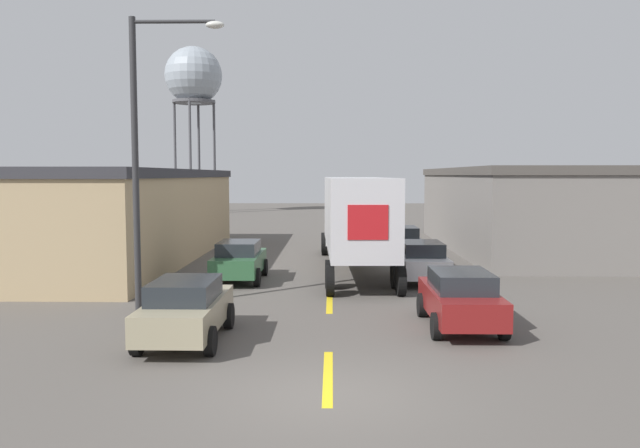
{
  "coord_description": "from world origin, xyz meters",
  "views": [
    {
      "loc": [
        0.08,
        -11.49,
        4.17
      ],
      "look_at": [
        -0.32,
        8.98,
        2.55
      ],
      "focal_mm": 35.0,
      "sensor_mm": 36.0,
      "label": 1
    }
  ],
  "objects_px": {
    "parked_car_left_near": "(186,309)",
    "water_tower": "(194,77)",
    "semi_truck": "(354,215)",
    "parked_car_left_far": "(239,260)",
    "street_lamp": "(145,143)",
    "parked_car_right_near": "(460,298)",
    "parked_car_right_far": "(401,241)",
    "parked_car_right_mid": "(422,261)"
  },
  "relations": [
    {
      "from": "parked_car_left_far",
      "to": "parked_car_left_near",
      "type": "bearing_deg",
      "value": -90.0
    },
    {
      "from": "parked_car_right_far",
      "to": "street_lamp",
      "type": "distance_m",
      "value": 16.06
    },
    {
      "from": "parked_car_right_far",
      "to": "parked_car_left_near",
      "type": "xyz_separation_m",
      "value": [
        -7.16,
        -16.02,
        0.0
      ]
    },
    {
      "from": "parked_car_right_near",
      "to": "parked_car_right_mid",
      "type": "height_order",
      "value": "same"
    },
    {
      "from": "semi_truck",
      "to": "parked_car_left_near",
      "type": "xyz_separation_m",
      "value": [
        -4.62,
        -12.02,
        -1.59
      ]
    },
    {
      "from": "semi_truck",
      "to": "parked_car_right_mid",
      "type": "relative_size",
      "value": 3.42
    },
    {
      "from": "parked_car_left_far",
      "to": "water_tower",
      "type": "distance_m",
      "value": 47.34
    },
    {
      "from": "parked_car_right_mid",
      "to": "water_tower",
      "type": "relative_size",
      "value": 0.23
    },
    {
      "from": "semi_truck",
      "to": "parked_car_left_near",
      "type": "height_order",
      "value": "semi_truck"
    },
    {
      "from": "water_tower",
      "to": "street_lamp",
      "type": "xyz_separation_m",
      "value": [
        9.37,
        -49.24,
        -9.55
      ]
    },
    {
      "from": "semi_truck",
      "to": "parked_car_right_far",
      "type": "height_order",
      "value": "semi_truck"
    },
    {
      "from": "parked_car_left_far",
      "to": "parked_car_left_near",
      "type": "xyz_separation_m",
      "value": [
        0.0,
        -8.96,
        0.0
      ]
    },
    {
      "from": "parked_car_right_mid",
      "to": "street_lamp",
      "type": "xyz_separation_m",
      "value": [
        -9.15,
        -5.37,
        4.3
      ]
    },
    {
      "from": "parked_car_left_near",
      "to": "water_tower",
      "type": "bearing_deg",
      "value": 102.15
    },
    {
      "from": "parked_car_left_near",
      "to": "parked_car_right_mid",
      "type": "relative_size",
      "value": 1.0
    },
    {
      "from": "semi_truck",
      "to": "parked_car_left_far",
      "type": "relative_size",
      "value": 3.42
    },
    {
      "from": "parked_car_left_near",
      "to": "parked_car_left_far",
      "type": "bearing_deg",
      "value": 90.0
    },
    {
      "from": "parked_car_right_far",
      "to": "street_lamp",
      "type": "height_order",
      "value": "street_lamp"
    },
    {
      "from": "parked_car_right_far",
      "to": "semi_truck",
      "type": "bearing_deg",
      "value": -122.33
    },
    {
      "from": "parked_car_right_mid",
      "to": "street_lamp",
      "type": "height_order",
      "value": "street_lamp"
    },
    {
      "from": "street_lamp",
      "to": "water_tower",
      "type": "bearing_deg",
      "value": 100.77
    },
    {
      "from": "parked_car_right_near",
      "to": "water_tower",
      "type": "height_order",
      "value": "water_tower"
    },
    {
      "from": "parked_car_left_near",
      "to": "water_tower",
      "type": "relative_size",
      "value": 0.23
    },
    {
      "from": "parked_car_right_far",
      "to": "parked_car_right_near",
      "type": "bearing_deg",
      "value": -90.0
    },
    {
      "from": "parked_car_right_far",
      "to": "parked_car_right_mid",
      "type": "height_order",
      "value": "same"
    },
    {
      "from": "parked_car_right_far",
      "to": "parked_car_right_mid",
      "type": "distance_m",
      "value": 7.12
    },
    {
      "from": "parked_car_left_near",
      "to": "street_lamp",
      "type": "distance_m",
      "value": 5.91
    },
    {
      "from": "parked_car_right_near",
      "to": "parked_car_left_near",
      "type": "xyz_separation_m",
      "value": [
        -7.16,
        -1.53,
        0.0
      ]
    },
    {
      "from": "parked_car_right_near",
      "to": "street_lamp",
      "type": "height_order",
      "value": "street_lamp"
    },
    {
      "from": "parked_car_left_far",
      "to": "water_tower",
      "type": "relative_size",
      "value": 0.23
    },
    {
      "from": "parked_car_right_far",
      "to": "parked_car_left_near",
      "type": "distance_m",
      "value": 17.54
    },
    {
      "from": "water_tower",
      "to": "parked_car_right_mid",
      "type": "bearing_deg",
      "value": -67.12
    },
    {
      "from": "semi_truck",
      "to": "parked_car_left_near",
      "type": "bearing_deg",
      "value": -112.81
    },
    {
      "from": "parked_car_right_far",
      "to": "parked_car_right_mid",
      "type": "xyz_separation_m",
      "value": [
        0.0,
        -7.12,
        0.0
      ]
    },
    {
      "from": "parked_car_right_far",
      "to": "water_tower",
      "type": "relative_size",
      "value": 0.23
    },
    {
      "from": "parked_car_right_far",
      "to": "street_lamp",
      "type": "relative_size",
      "value": 0.47
    },
    {
      "from": "street_lamp",
      "to": "semi_truck",
      "type": "bearing_deg",
      "value": 52.05
    },
    {
      "from": "parked_car_right_near",
      "to": "water_tower",
      "type": "relative_size",
      "value": 0.23
    },
    {
      "from": "water_tower",
      "to": "parked_car_left_far",
      "type": "bearing_deg",
      "value": -75.46
    },
    {
      "from": "water_tower",
      "to": "semi_truck",
      "type": "bearing_deg",
      "value": -68.58
    },
    {
      "from": "parked_car_left_near",
      "to": "water_tower",
      "type": "distance_m",
      "value": 55.73
    },
    {
      "from": "semi_truck",
      "to": "parked_car_left_far",
      "type": "distance_m",
      "value": 5.77
    }
  ]
}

